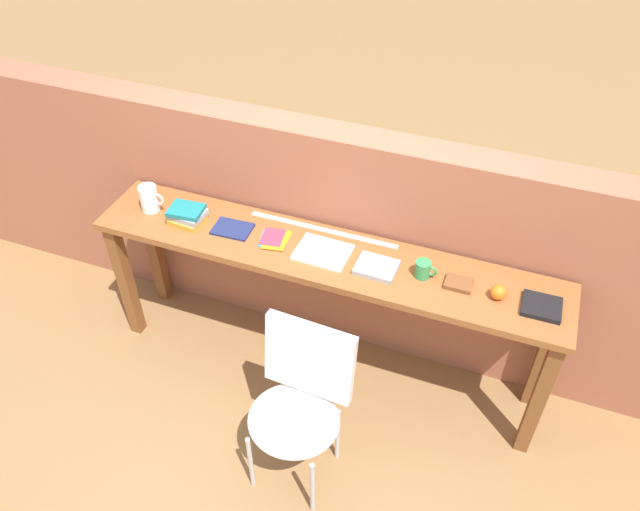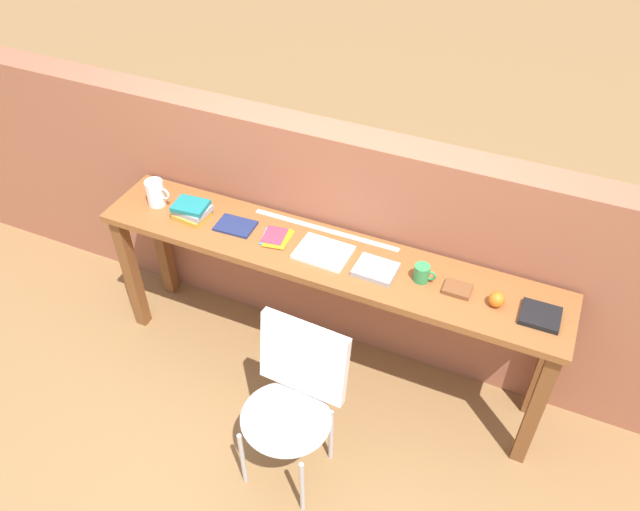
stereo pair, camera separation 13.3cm
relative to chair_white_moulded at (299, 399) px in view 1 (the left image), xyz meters
name	(u,v)px [view 1 (the left image)]	position (x,y,z in m)	size (l,w,h in m)	color
ground_plane	(305,401)	(-0.12, 0.35, -0.53)	(40.00, 40.00, 0.00)	olive
brick_wall_back	(344,240)	(-0.12, 0.99, 0.17)	(6.00, 0.20, 1.39)	#9E5B42
sideboard	(323,272)	(-0.12, 0.65, 0.21)	(2.50, 0.44, 0.88)	brown
chair_white_moulded	(299,399)	(0.00, 0.00, 0.00)	(0.46, 0.47, 0.89)	white
pitcher_white	(149,198)	(-1.14, 0.65, 0.43)	(0.14, 0.10, 0.18)	white
book_stack_leftmost	(187,215)	(-0.90, 0.63, 0.40)	(0.19, 0.17, 0.09)	gold
magazine_cycling	(232,229)	(-0.64, 0.65, 0.36)	(0.20, 0.15, 0.01)	navy
pamphlet_pile_colourful	(274,239)	(-0.40, 0.65, 0.36)	(0.17, 0.19, 0.01)	yellow
book_open_centre	(323,252)	(-0.12, 0.64, 0.36)	(0.27, 0.21, 0.02)	white
book_grey_hardcover	(376,267)	(0.17, 0.62, 0.37)	(0.20, 0.16, 0.03)	#9E9EA3
mug	(423,269)	(0.40, 0.65, 0.40)	(0.11, 0.08, 0.09)	#338C4C
leather_journal_brown	(458,284)	(0.57, 0.65, 0.37)	(0.13, 0.10, 0.02)	brown
sports_ball_small	(498,292)	(0.76, 0.63, 0.39)	(0.08, 0.08, 0.08)	orange
book_repair_rightmost	(542,307)	(0.96, 0.63, 0.37)	(0.18, 0.16, 0.03)	black
ruler_metal_back_edge	(323,230)	(-0.19, 0.82, 0.35)	(0.83, 0.03, 0.00)	silver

